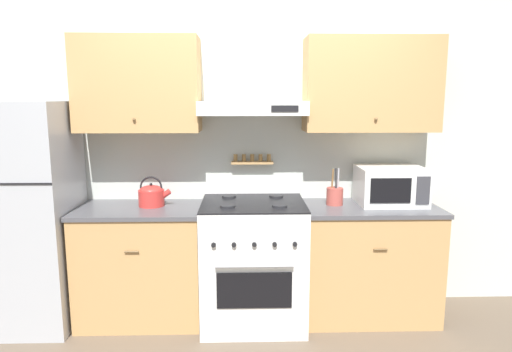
{
  "coord_description": "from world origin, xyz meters",
  "views": [
    {
      "loc": [
        -0.07,
        -3.11,
        1.72
      ],
      "look_at": [
        0.02,
        0.25,
        1.15
      ],
      "focal_mm": 32.0,
      "sensor_mm": 36.0,
      "label": 1
    }
  ],
  "objects_px": {
    "refrigerator": "(24,216)",
    "stove_range": "(253,261)",
    "utensil_crock": "(335,196)",
    "tea_kettle": "(152,195)",
    "microwave": "(390,186)"
  },
  "relations": [
    {
      "from": "refrigerator",
      "to": "stove_range",
      "type": "bearing_deg",
      "value": -0.44
    },
    {
      "from": "utensil_crock",
      "to": "stove_range",
      "type": "bearing_deg",
      "value": -170.02
    },
    {
      "from": "tea_kettle",
      "to": "utensil_crock",
      "type": "height_order",
      "value": "utensil_crock"
    },
    {
      "from": "refrigerator",
      "to": "utensil_crock",
      "type": "bearing_deg",
      "value": 2.42
    },
    {
      "from": "stove_range",
      "to": "utensil_crock",
      "type": "distance_m",
      "value": 0.82
    },
    {
      "from": "stove_range",
      "to": "tea_kettle",
      "type": "height_order",
      "value": "tea_kettle"
    },
    {
      "from": "refrigerator",
      "to": "microwave",
      "type": "bearing_deg",
      "value": 2.4
    },
    {
      "from": "refrigerator",
      "to": "tea_kettle",
      "type": "distance_m",
      "value": 0.96
    },
    {
      "from": "microwave",
      "to": "utensil_crock",
      "type": "relative_size",
      "value": 1.76
    },
    {
      "from": "tea_kettle",
      "to": "microwave",
      "type": "height_order",
      "value": "microwave"
    },
    {
      "from": "tea_kettle",
      "to": "utensil_crock",
      "type": "xyz_separation_m",
      "value": [
        1.43,
        0.0,
        -0.01
      ]
    },
    {
      "from": "tea_kettle",
      "to": "utensil_crock",
      "type": "distance_m",
      "value": 1.43
    },
    {
      "from": "stove_range",
      "to": "microwave",
      "type": "bearing_deg",
      "value": 6.88
    },
    {
      "from": "refrigerator",
      "to": "tea_kettle",
      "type": "bearing_deg",
      "value": 6.05
    },
    {
      "from": "tea_kettle",
      "to": "stove_range",
      "type": "bearing_deg",
      "value": -8.21
    }
  ]
}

